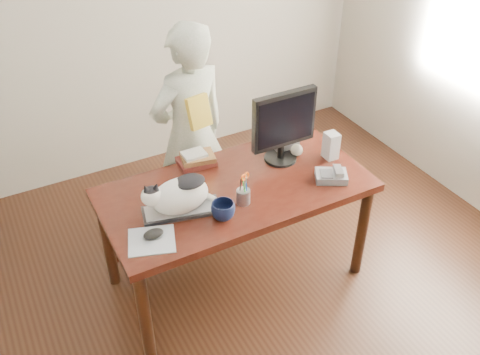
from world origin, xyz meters
name	(u,v)px	position (x,y,z in m)	size (l,w,h in m)	color
room	(298,150)	(0.00, 0.00, 1.35)	(4.50, 4.50, 4.50)	black
desk	(230,199)	(0.00, 0.68, 0.60)	(1.60, 0.80, 0.75)	black
keyboard	(181,210)	(-0.38, 0.54, 0.76)	(0.46, 0.26, 0.03)	black
cat	(178,195)	(-0.39, 0.54, 0.87)	(0.43, 0.27, 0.24)	white
monitor	(284,124)	(0.39, 0.71, 1.02)	(0.42, 0.21, 0.48)	black
pen_cup	(243,195)	(-0.03, 0.45, 0.81)	(0.10, 0.10, 0.20)	#929297
mousepad	(152,240)	(-0.61, 0.39, 0.75)	(0.30, 0.29, 0.01)	#B3B9C0
mouse	(153,234)	(-0.59, 0.41, 0.77)	(0.13, 0.10, 0.04)	black
coffee_mug	(223,211)	(-0.20, 0.38, 0.80)	(0.13, 0.13, 0.10)	black
phone	(332,175)	(0.55, 0.39, 0.78)	(0.23, 0.21, 0.09)	slate
speaker	(331,146)	(0.68, 0.60, 0.84)	(0.08, 0.09, 0.18)	#A6A6A9
baseball	(297,150)	(0.50, 0.72, 0.79)	(0.08, 0.08, 0.08)	beige
book_stack	(196,159)	(-0.11, 0.93, 0.79)	(0.24, 0.19, 0.09)	#461612
calculator	(281,141)	(0.48, 0.87, 0.78)	(0.17, 0.22, 0.07)	slate
person	(190,136)	(-0.03, 1.21, 0.79)	(0.57, 0.38, 1.57)	silver
held_book	(199,112)	(-0.03, 1.04, 1.05)	(0.16, 0.11, 0.21)	gold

